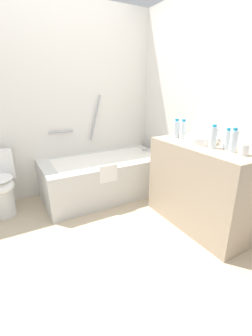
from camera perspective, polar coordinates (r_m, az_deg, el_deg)
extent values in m
plane|color=#C1AD8E|center=(2.25, -8.90, -18.66)|extent=(3.97, 3.97, 0.00)
cube|color=silver|center=(3.13, -19.51, 14.91)|extent=(3.37, 0.10, 2.37)
cube|color=silver|center=(2.70, 22.65, 13.95)|extent=(0.10, 3.08, 2.37)
cube|color=silver|center=(3.08, -5.10, -2.09)|extent=(1.60, 0.80, 0.50)
cube|color=white|center=(3.01, -5.22, 1.60)|extent=(1.31, 0.58, 0.09)
cylinder|color=#A2A2A8|center=(3.28, 4.75, 4.59)|extent=(0.09, 0.03, 0.03)
cylinder|color=#A2A2A8|center=(3.25, -7.59, 12.18)|extent=(0.19, 0.03, 0.60)
cylinder|color=#A2A2A8|center=(3.13, -15.75, 8.61)|extent=(0.31, 0.03, 0.03)
cube|color=white|center=(2.63, -4.42, -1.35)|extent=(0.22, 0.03, 0.20)
cylinder|color=white|center=(2.94, -28.09, -6.95)|extent=(0.23, 0.23, 0.38)
ellipsoid|color=white|center=(2.82, -28.64, -3.90)|extent=(0.28, 0.38, 0.15)
cube|color=tan|center=(2.50, 18.74, -4.07)|extent=(0.59, 1.10, 0.86)
cylinder|color=white|center=(2.42, 17.98, 6.74)|extent=(0.31, 0.31, 0.06)
cylinder|color=silver|center=(2.56, 21.06, 7.25)|extent=(0.02, 0.02, 0.08)
cylinder|color=silver|center=(2.52, 20.48, 8.04)|extent=(0.09, 0.02, 0.02)
cylinder|color=silver|center=(2.53, 22.03, 6.49)|extent=(0.03, 0.03, 0.04)
cylinder|color=silver|center=(2.60, 20.00, 7.08)|extent=(0.03, 0.03, 0.04)
cylinder|color=silver|center=(2.24, 23.72, 6.38)|extent=(0.06, 0.06, 0.16)
cylinder|color=teal|center=(2.22, 24.05, 8.72)|extent=(0.03, 0.03, 0.02)
cylinder|color=silver|center=(2.58, 12.34, 9.32)|extent=(0.07, 0.07, 0.18)
cylinder|color=teal|center=(2.57, 12.50, 11.53)|extent=(0.04, 0.04, 0.02)
cylinder|color=silver|center=(2.22, 20.72, 7.02)|extent=(0.06, 0.06, 0.19)
cylinder|color=teal|center=(2.20, 21.05, 9.71)|extent=(0.04, 0.04, 0.02)
cylinder|color=silver|center=(2.14, 25.02, 5.96)|extent=(0.06, 0.06, 0.18)
cylinder|color=teal|center=(2.12, 25.42, 8.66)|extent=(0.03, 0.03, 0.02)
cylinder|color=silver|center=(2.53, 13.92, 9.05)|extent=(0.07, 0.07, 0.18)
cylinder|color=teal|center=(2.51, 14.12, 11.36)|extent=(0.04, 0.04, 0.02)
cylinder|color=white|center=(2.10, 27.13, 4.06)|extent=(0.08, 0.08, 0.09)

